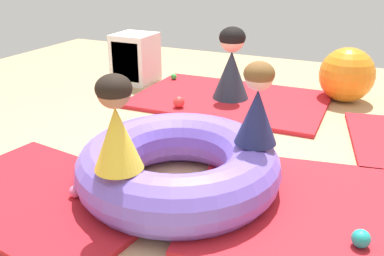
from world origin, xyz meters
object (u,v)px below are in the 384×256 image
Objects in this scene: play_ball_teal at (361,239)px; adult_seated at (231,64)px; play_ball_green at (174,77)px; inflatable_cushion at (179,166)px; child_in_yellow at (116,124)px; play_ball_pink at (75,191)px; play_ball_red at (179,102)px; child_in_navy at (257,104)px; exercise_ball_large at (347,75)px; storage_cube at (134,59)px.

adult_seated is at bearing 125.71° from play_ball_teal.
play_ball_teal is (1.42, -1.97, -0.30)m from adult_seated.
play_ball_teal is at bearing -46.05° from play_ball_green.
inflatable_cushion is 2.48× the size of child_in_yellow.
play_ball_pink is (-1.60, -0.22, -0.01)m from play_ball_teal.
play_ball_red is 1.57× the size of play_ball_green.
child_in_navy is at bearing 31.16° from play_ball_pink.
adult_seated is at bearing 85.16° from play_ball_pink.
exercise_ball_large is (1.88, 0.15, 0.20)m from play_ball_green.
play_ball_green is at bearing 104.17° from play_ball_pink.
child_in_navy is 0.91× the size of exercise_ball_large.
child_in_navy is 6.54× the size of play_ball_pink.
play_ball_red is at bearing -36.78° from storage_cube.
child_in_yellow is 2.91m from exercise_ball_large.
play_ball_teal is 3.45m from storage_cube.
child_in_yellow is 0.72× the size of adult_seated.
child_in_navy is 1.66m from play_ball_red.
child_in_yellow is 0.94× the size of exercise_ball_large.
child_in_yellow is at bearing -9.23° from play_ball_pink.
child_in_navy is (0.43, 0.18, 0.42)m from inflatable_cushion.
inflatable_cushion reaches higher than play_ball_green.
play_ball_teal is 2.52m from exercise_ball_large.
child_in_navy reaches higher than play_ball_teal.
child_in_yellow is (-0.13, -0.45, 0.42)m from inflatable_cushion.
storage_cube reaches higher than exercise_ball_large.
inflatable_cushion is at bearing 9.01° from adult_seated.
child_in_navy reaches higher than adult_seated.
inflatable_cushion is at bearing 171.54° from play_ball_teal.
child_in_navy reaches higher than inflatable_cushion.
play_ball_teal is at bearing 94.82° from child_in_navy.
play_ball_pink is (-0.38, 0.06, -0.52)m from child_in_yellow.
play_ball_green is at bearing 117.90° from inflatable_cushion.
child_in_yellow is at bearing -73.23° from play_ball_red.
inflatable_cushion is at bearing 37.60° from play_ball_pink.
adult_seated is at bearing 152.85° from child_in_yellow.
inflatable_cushion is 2.33× the size of exercise_ball_large.
play_ball_teal is 1.62m from play_ball_pink.
exercise_ball_large is (0.73, 2.32, 0.10)m from inflatable_cushion.
storage_cube is (-0.42, -0.16, 0.21)m from play_ball_green.
child_in_navy is at bearing 22.37° from inflatable_cushion.
child_in_yellow reaches higher than play_ball_green.
storage_cube is (-2.00, 1.83, -0.31)m from child_in_navy.
exercise_ball_large is at bearing 72.52° from inflatable_cushion.
play_ball_green is 1.89m from exercise_ball_large.
inflatable_cushion is at bearing -35.83° from child_in_navy.
play_ball_red is 1.14× the size of play_ball_teal.
child_in_yellow is 0.92× the size of storage_cube.
child_in_navy is 2.59m from play_ball_green.
child_in_yellow reaches higher than inflatable_cushion.
play_ball_pink is at bearing -131.23° from child_in_yellow.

